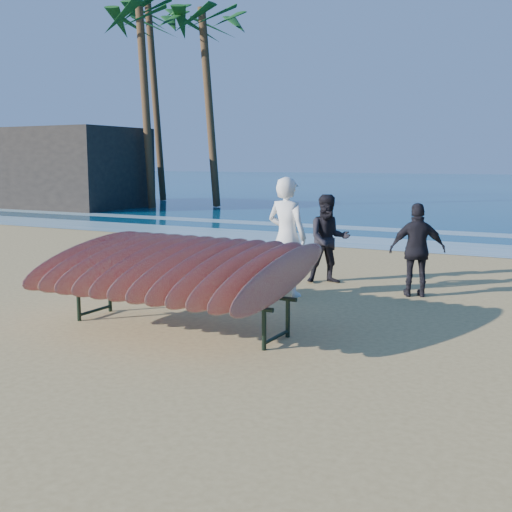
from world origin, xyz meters
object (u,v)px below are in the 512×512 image
(building, at_px, (55,168))
(palm_left, at_px, (144,25))
(person_white, at_px, (287,237))
(palm_mid, at_px, (209,25))
(palm_right, at_px, (154,16))
(person_dark_a, at_px, (328,239))
(person_dark_b, at_px, (417,250))
(surfboard_rack, at_px, (177,268))

(building, height_order, palm_left, palm_left)
(building, xyz_separation_m, palm_left, (4.72, 1.07, 6.41))
(person_white, relative_size, building, 0.24)
(palm_mid, bearing_deg, person_white, -54.46)
(person_white, relative_size, palm_right, 0.18)
(person_white, relative_size, palm_mid, 0.21)
(building, height_order, palm_right, palm_right)
(person_white, relative_size, person_dark_a, 1.21)
(person_dark_a, relative_size, building, 0.19)
(building, xyz_separation_m, palm_mid, (6.99, 2.92, 6.50))
(person_dark_b, bearing_deg, palm_left, -63.24)
(person_dark_a, bearing_deg, person_dark_b, -46.65)
(surfboard_rack, relative_size, palm_right, 0.30)
(person_dark_b, bearing_deg, surfboard_rack, 34.38)
(surfboard_rack, xyz_separation_m, palm_right, (-16.64, 22.01, 8.99))
(person_dark_a, bearing_deg, person_white, -131.93)
(surfboard_rack, bearing_deg, palm_left, 129.08)
(building, height_order, palm_mid, palm_mid)
(person_dark_b, height_order, building, building)
(person_dark_b, relative_size, building, 0.19)
(palm_left, distance_m, palm_mid, 2.93)
(person_white, bearing_deg, palm_mid, -45.51)
(palm_left, bearing_deg, palm_mid, 39.18)
(person_white, xyz_separation_m, palm_right, (-17.02, 19.39, 8.84))
(person_dark_b, xyz_separation_m, palm_left, (-15.96, 13.66, 7.50))
(building, bearing_deg, person_white, -35.83)
(surfboard_rack, relative_size, building, 0.38)
(surfboard_rack, distance_m, building, 24.49)
(surfboard_rack, bearing_deg, person_dark_a, 82.40)
(person_dark_a, height_order, palm_mid, palm_mid)
(palm_mid, xyz_separation_m, palm_right, (-5.26, 2.93, 1.46))
(surfboard_rack, distance_m, person_dark_b, 4.26)
(palm_mid, bearing_deg, person_dark_b, -48.55)
(building, relative_size, palm_left, 0.91)
(building, distance_m, palm_mid, 9.98)
(surfboard_rack, bearing_deg, person_dark_b, 57.77)
(person_dark_a, distance_m, palm_mid, 20.69)
(palm_right, bearing_deg, person_dark_b, -44.20)
(person_white, bearing_deg, palm_left, -37.22)
(surfboard_rack, distance_m, palm_mid, 23.46)
(surfboard_rack, bearing_deg, palm_mid, 121.51)
(surfboard_rack, distance_m, person_dark_a, 4.03)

